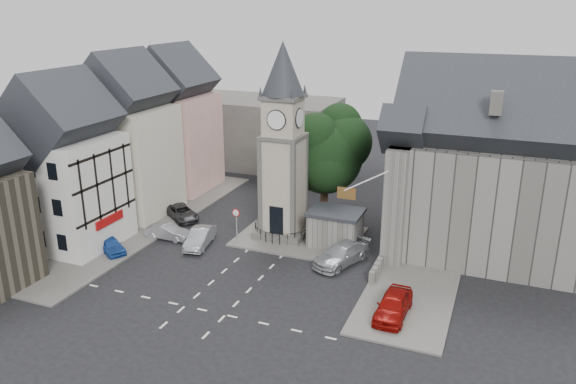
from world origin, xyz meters
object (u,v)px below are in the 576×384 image
at_px(car_west_blue, 111,245).
at_px(pedestrian, 393,240).
at_px(clock_tower, 283,143).
at_px(car_east_red, 393,305).
at_px(stone_shelter, 335,228).

relative_size(car_west_blue, pedestrian, 1.93).
xyz_separation_m(clock_tower, car_west_blue, (-11.50, -8.41, -7.49)).
bearing_deg(car_west_blue, car_east_red, -62.10).
bearing_deg(car_west_blue, stone_shelter, -33.21).
height_order(car_west_blue, car_east_red, car_east_red).
xyz_separation_m(clock_tower, car_east_red, (11.50, -9.61, -7.33)).
bearing_deg(car_west_blue, clock_tower, -22.95).
xyz_separation_m(stone_shelter, car_east_red, (6.70, -9.11, -0.76)).
distance_m(clock_tower, pedestrian, 11.84).
relative_size(clock_tower, car_west_blue, 4.40).
distance_m(car_east_red, pedestrian, 10.09).
bearing_deg(clock_tower, stone_shelter, -5.84).
xyz_separation_m(clock_tower, pedestrian, (9.42, 0.27, -7.17)).
distance_m(car_west_blue, pedestrian, 22.65).
height_order(stone_shelter, car_west_blue, stone_shelter).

